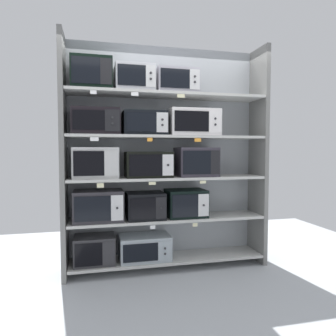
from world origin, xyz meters
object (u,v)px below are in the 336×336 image
Objects in this scene: microwave_1 at (145,247)px; microwave_8 at (96,122)px; microwave_0 at (95,250)px; microwave_10 at (192,123)px; microwave_2 at (98,206)px; microwave_5 at (96,163)px; microwave_12 at (134,79)px; microwave_11 at (92,75)px; microwave_6 at (148,164)px; microwave_9 at (144,123)px; microwave_4 at (186,203)px; microwave_3 at (145,206)px; microwave_7 at (196,162)px; microwave_13 at (176,82)px.

microwave_8 is (-0.53, 0.00, 1.41)m from microwave_1.
microwave_0 is 1.80m from microwave_10.
microwave_5 reaches higher than microwave_2.
microwave_12 reaches higher than microwave_5.
microwave_5 is (-0.53, -0.00, 0.97)m from microwave_1.
microwave_10 is 0.82m from microwave_12.
microwave_11 reaches higher than microwave_12.
microwave_9 reaches higher than microwave_6.
microwave_8 is (-0.57, 0.00, 0.47)m from microwave_6.
microwave_4 is 1.37m from microwave_8.
microwave_10 reaches higher than microwave_1.
microwave_2 is 0.47m from microwave_5.
microwave_3 is 0.92× the size of microwave_7.
microwave_1 is 1.89m from microwave_12.
microwave_9 is (-0.61, 0.00, 0.44)m from microwave_7.
microwave_10 is 1.36× the size of microwave_12.
microwave_12 is at bearing -0.03° from microwave_8.
microwave_6 is 1.02× the size of microwave_8.
microwave_12 reaches higher than microwave_8.
microwave_6 is 1.14m from microwave_11.
microwave_6 is at bearing -0.07° from microwave_12.
microwave_13 is at bearing 0.00° from microwave_2.
microwave_1 is at bearing 172.11° from microwave_9.
microwave_7 reaches higher than microwave_1.
microwave_4 is at bearing 0.01° from microwave_6.
microwave_5 is 0.85× the size of microwave_10.
microwave_0 is 1.03× the size of microwave_11.
microwave_10 reaches higher than microwave_0.
microwave_12 is (-0.11, 0.00, 0.48)m from microwave_9.
microwave_13 is (0.89, -0.00, 0.47)m from microwave_8.
microwave_6 is at bearing -179.99° from microwave_7.
microwave_12 reaches higher than microwave_3.
microwave_7 is (0.57, 0.00, 0.02)m from microwave_6.
microwave_11 is (-1.18, -0.00, 0.94)m from microwave_7.
microwave_9 is (-0.01, 0.00, 0.93)m from microwave_3.
microwave_4 is at bearing -179.96° from microwave_7.
microwave_13 is (0.48, 0.00, -0.01)m from microwave_12.
microwave_8 is 1.18× the size of microwave_12.
microwave_0 is 1.90m from microwave_11.
microwave_1 is 0.69m from microwave_4.
microwave_1 is at bearing 0.03° from microwave_11.
microwave_12 reaches higher than microwave_2.
microwave_3 is 1.45m from microwave_13.
microwave_5 is 0.58m from microwave_6.
microwave_11 reaches higher than microwave_4.
microwave_2 is (0.05, 0.00, 0.49)m from microwave_0.
microwave_0 is at bearing -179.72° from microwave_5.
microwave_10 reaches higher than microwave_4.
microwave_5 is at bearing 0.28° from microwave_0.
microwave_13 reaches higher than microwave_9.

